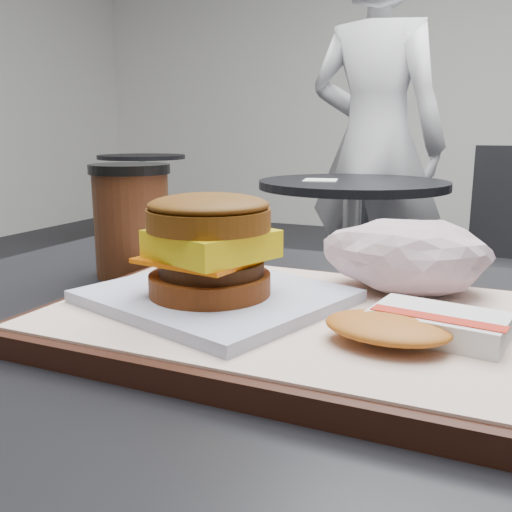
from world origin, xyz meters
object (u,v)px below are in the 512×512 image
(coffee_cup, at_px, (132,218))
(neighbor_table, at_px, (351,234))
(breakfast_sandwich, at_px, (212,258))
(patron, at_px, (375,145))
(customer_table, at_px, (257,508))
(crumpled_wrapper, at_px, (406,255))
(serving_tray, at_px, (284,320))
(neighbor_chair, at_px, (490,248))
(hash_brown, at_px, (416,326))

(coffee_cup, height_order, neighbor_table, coffee_cup)
(breakfast_sandwich, relative_size, patron, 0.13)
(customer_table, bearing_deg, coffee_cup, 155.03)
(breakfast_sandwich, bearing_deg, crumpled_wrapper, 39.09)
(serving_tray, distance_m, coffee_cup, 0.26)
(customer_table, xyz_separation_m, neighbor_table, (-0.35, 1.65, -0.03))
(breakfast_sandwich, xyz_separation_m, patron, (-0.36, 2.19, 0.04))
(serving_tray, relative_size, crumpled_wrapper, 2.61)
(customer_table, height_order, patron, patron)
(serving_tray, height_order, neighbor_chair, neighbor_chair)
(customer_table, relative_size, breakfast_sandwich, 3.46)
(neighbor_chair, bearing_deg, patron, 144.58)
(breakfast_sandwich, height_order, crumpled_wrapper, breakfast_sandwich)
(hash_brown, distance_m, patron, 2.27)
(neighbor_table, xyz_separation_m, neighbor_chair, (0.49, 0.13, -0.04))
(hash_brown, bearing_deg, coffee_cup, 157.87)
(serving_tray, relative_size, coffee_cup, 3.03)
(customer_table, relative_size, serving_tray, 2.11)
(breakfast_sandwich, xyz_separation_m, neighbor_table, (-0.32, 1.68, -0.28))
(neighbor_chair, bearing_deg, crumpled_wrapper, -90.84)
(crumpled_wrapper, relative_size, patron, 0.08)
(serving_tray, distance_m, hash_brown, 0.11)
(breakfast_sandwich, xyz_separation_m, hash_brown, (0.17, -0.02, -0.03))
(neighbor_table, height_order, patron, patron)
(customer_table, bearing_deg, serving_tray, -24.85)
(hash_brown, bearing_deg, serving_tray, 164.14)
(neighbor_table, bearing_deg, hash_brown, -73.87)
(hash_brown, distance_m, crumpled_wrapper, 0.13)
(coffee_cup, xyz_separation_m, neighbor_table, (-0.15, 1.56, -0.28))
(neighbor_table, bearing_deg, serving_tray, -77.09)
(coffee_cup, bearing_deg, neighbor_table, 95.67)
(customer_table, distance_m, hash_brown, 0.26)
(breakfast_sandwich, height_order, neighbor_table, breakfast_sandwich)
(breakfast_sandwich, relative_size, crumpled_wrapper, 1.59)
(neighbor_table, height_order, neighbor_chair, neighbor_chair)
(breakfast_sandwich, relative_size, hash_brown, 1.86)
(customer_table, xyz_separation_m, serving_tray, (0.03, -0.01, 0.20))
(customer_table, relative_size, hash_brown, 6.42)
(breakfast_sandwich, distance_m, patron, 2.22)
(customer_table, height_order, breakfast_sandwich, breakfast_sandwich)
(breakfast_sandwich, bearing_deg, coffee_cup, 144.31)
(customer_table, xyz_separation_m, hash_brown, (0.14, -0.05, 0.22))
(coffee_cup, bearing_deg, patron, 95.41)
(crumpled_wrapper, relative_size, neighbor_table, 0.19)
(breakfast_sandwich, bearing_deg, serving_tray, 14.53)
(patron, bearing_deg, crumpled_wrapper, 113.88)
(serving_tray, bearing_deg, patron, 101.01)
(coffee_cup, bearing_deg, customer_table, -24.97)
(customer_table, bearing_deg, neighbor_chair, 85.66)
(neighbor_table, distance_m, neighbor_chair, 0.50)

